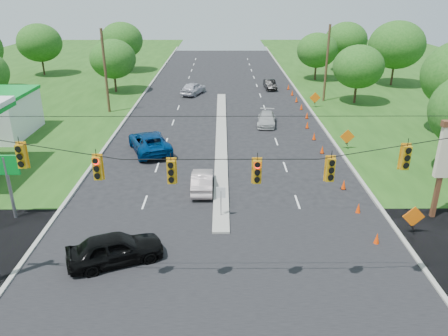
{
  "coord_description": "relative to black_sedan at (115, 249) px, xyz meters",
  "views": [
    {
      "loc": [
        0.08,
        -17.4,
        13.09
      ],
      "look_at": [
        0.19,
        7.15,
        2.8
      ],
      "focal_mm": 35.0,
      "sensor_mm": 36.0,
      "label": 1
    }
  ],
  "objects": [
    {
      "name": "signal_span",
      "position": [
        5.28,
        -2.37,
        4.15
      ],
      "size": [
        25.6,
        0.32,
        9.0
      ],
      "color": "#422D1C",
      "rests_on": "ground"
    },
    {
      "name": "curb_left",
      "position": [
        -4.77,
        28.63,
        -0.82
      ],
      "size": [
        0.25,
        110.0,
        0.16
      ],
      "primitive_type": "cube",
      "color": "gray",
      "rests_on": "ground"
    },
    {
      "name": "cone_7",
      "position": [
        14.45,
        26.13,
        -0.47
      ],
      "size": [
        0.32,
        0.32,
        0.7
      ],
      "primitive_type": "cone",
      "color": "#FF3D05",
      "rests_on": "ground"
    },
    {
      "name": "tree_10",
      "position": [
        29.33,
        42.63,
        4.76
      ],
      "size": [
        7.56,
        7.56,
        8.82
      ],
      "color": "black",
      "rests_on": "ground"
    },
    {
      "name": "cone_10",
      "position": [
        14.45,
        36.63,
        -0.47
      ],
      "size": [
        0.32,
        0.32,
        0.7
      ],
      "primitive_type": "cone",
      "color": "#FF3D05",
      "rests_on": "ground"
    },
    {
      "name": "cone_0",
      "position": [
        13.85,
        1.63,
        -0.47
      ],
      "size": [
        0.32,
        0.32,
        0.7
      ],
      "primitive_type": "cone",
      "color": "#FF3D05",
      "rests_on": "ground"
    },
    {
      "name": "median_sign",
      "position": [
        5.33,
        4.63,
        0.65
      ],
      "size": [
        0.55,
        0.06,
        2.05
      ],
      "color": "gray",
      "rests_on": "ground"
    },
    {
      "name": "utility_pole_far_left",
      "position": [
        -7.17,
        28.63,
        3.68
      ],
      "size": [
        0.28,
        0.28,
        9.0
      ],
      "primitive_type": "cylinder",
      "color": "#422D1C",
      "rests_on": "ground"
    },
    {
      "name": "cone_6",
      "position": [
        13.85,
        22.63,
        -0.47
      ],
      "size": [
        0.32,
        0.32,
        0.7
      ],
      "primitive_type": "cone",
      "color": "#FF3D05",
      "rests_on": "ground"
    },
    {
      "name": "cone_1",
      "position": [
        13.85,
        5.13,
        -0.47
      ],
      "size": [
        0.32,
        0.32,
        0.7
      ],
      "primitive_type": "cone",
      "color": "#FF3D05",
      "rests_on": "ground"
    },
    {
      "name": "curb_right",
      "position": [
        15.43,
        28.63,
        -0.82
      ],
      "size": [
        0.25,
        110.0,
        0.16
      ],
      "primitive_type": "cube",
      "color": "gray",
      "rests_on": "ground"
    },
    {
      "name": "tree_5",
      "position": [
        -8.67,
        38.63,
        3.52
      ],
      "size": [
        5.88,
        5.88,
        6.86
      ],
      "color": "black",
      "rests_on": "ground"
    },
    {
      "name": "work_sign_2",
      "position": [
        16.13,
        30.63,
        0.27
      ],
      "size": [
        1.27,
        0.58,
        1.37
      ],
      "color": "black",
      "rests_on": "ground"
    },
    {
      "name": "cone_8",
      "position": [
        14.45,
        29.63,
        -0.47
      ],
      "size": [
        0.32,
        0.32,
        0.7
      ],
      "primitive_type": "cone",
      "color": "#FF3D05",
      "rests_on": "ground"
    },
    {
      "name": "cone_4",
      "position": [
        13.85,
        15.63,
        -0.47
      ],
      "size": [
        0.32,
        0.32,
        0.7
      ],
      "primitive_type": "cone",
      "color": "#FF3D05",
      "rests_on": "ground"
    },
    {
      "name": "tree_9",
      "position": [
        21.33,
        32.63,
        3.52
      ],
      "size": [
        5.88,
        5.88,
        6.86
      ],
      "color": "black",
      "rests_on": "ground"
    },
    {
      "name": "median",
      "position": [
        5.33,
        19.63,
        -0.82
      ],
      "size": [
        1.0,
        34.0,
        0.18
      ],
      "primitive_type": "cube",
      "color": "gray",
      "rests_on": "ground"
    },
    {
      "name": "cone_11",
      "position": [
        14.45,
        40.13,
        -0.47
      ],
      "size": [
        0.32,
        0.32,
        0.7
      ],
      "primitive_type": "cone",
      "color": "#FF3D05",
      "rests_on": "ground"
    },
    {
      "name": "white_sedan",
      "position": [
        4.03,
        8.56,
        -0.14
      ],
      "size": [
        1.49,
        4.12,
        1.35
      ],
      "primitive_type": "imported",
      "rotation": [
        0.0,
        0.0,
        3.16
      ],
      "color": "#BBA6A5",
      "rests_on": "ground"
    },
    {
      "name": "tree_12",
      "position": [
        19.33,
        46.63,
        3.52
      ],
      "size": [
        5.88,
        5.88,
        6.86
      ],
      "color": "black",
      "rests_on": "ground"
    },
    {
      "name": "cross_street",
      "position": [
        5.33,
        -1.37,
        -0.82
      ],
      "size": [
        160.0,
        14.0,
        0.02
      ],
      "primitive_type": "cube",
      "color": "black",
      "rests_on": "ground"
    },
    {
      "name": "cone_5",
      "position": [
        13.85,
        19.13,
        -0.47
      ],
      "size": [
        0.32,
        0.32,
        0.7
      ],
      "primitive_type": "cone",
      "color": "#FF3D05",
      "rests_on": "ground"
    },
    {
      "name": "utility_pole_far_right",
      "position": [
        17.83,
        33.63,
        3.68
      ],
      "size": [
        0.28,
        0.28,
        9.0
      ],
      "primitive_type": "cylinder",
      "color": "#422D1C",
      "rests_on": "ground"
    },
    {
      "name": "dark_car_receding",
      "position": [
        11.95,
        40.4,
        -0.18
      ],
      "size": [
        1.57,
        3.93,
        1.27
      ],
      "primitive_type": "imported",
      "rotation": [
        0.0,
        0.0,
        0.06
      ],
      "color": "black",
      "rests_on": "ground"
    },
    {
      "name": "tree_4",
      "position": [
        -22.67,
        50.63,
        4.14
      ],
      "size": [
        6.72,
        6.72,
        7.84
      ],
      "color": "black",
      "rests_on": "ground"
    },
    {
      "name": "cone_3",
      "position": [
        13.85,
        12.13,
        -0.47
      ],
      "size": [
        0.32,
        0.32,
        0.7
      ],
      "primitive_type": "cone",
      "color": "#FF3D05",
      "rests_on": "ground"
    },
    {
      "name": "tree_6",
      "position": [
        -10.67,
        53.63,
        4.14
      ],
      "size": [
        6.72,
        6.72,
        7.84
      ],
      "color": "black",
      "rests_on": "ground"
    },
    {
      "name": "silver_car_oncoming",
      "position": [
        1.67,
        37.3,
        -0.02
      ],
      "size": [
        3.49,
        5.03,
        1.59
      ],
      "primitive_type": "imported",
      "rotation": [
        0.0,
        0.0,
        2.76
      ],
      "color": "#B6B4C0",
      "rests_on": "ground"
    },
    {
      "name": "black_sedan",
      "position": [
        0.0,
        0.0,
        0.0
      ],
      "size": [
        5.17,
        3.59,
        1.64
      ],
      "primitive_type": "imported",
      "rotation": [
        0.0,
        0.0,
        1.95
      ],
      "color": "black",
      "rests_on": "ground"
    },
    {
      "name": "tree_11",
      "position": [
        25.33,
        53.63,
        4.14
      ],
      "size": [
        6.72,
        6.72,
        7.84
      ],
      "color": "black",
      "rests_on": "ground"
    },
    {
      "name": "silver_car_far",
      "position": [
        9.91,
        23.82,
        -0.19
      ],
      "size": [
        2.29,
        4.54,
        1.26
      ],
      "primitive_type": "imported",
      "rotation": [
        0.0,
        0.0,
        -0.12
      ],
      "color": "#B0B0B0",
      "rests_on": "ground"
    },
    {
      "name": "blue_pickup",
      "position": [
        -0.76,
        16.17,
        0.02
      ],
      "size": [
        4.79,
        6.66,
        1.68
      ],
      "primitive_type": "imported",
      "rotation": [
        0.0,
        0.0,
        3.51
      ],
      "color": "navy",
      "rests_on": "ground"
    },
    {
      "name": "cone_9",
      "position": [
        14.45,
        33.13,
        -0.47
      ],
      "size": [
        0.32,
        0.32,
        0.7
      ],
      "primitive_type": "cone",
      "color": "#FF3D05",
      "rests_on": "ground"
    },
    {
      "name": "ground",
      "position": [
        5.33,
        -1.37,
        -0.82
      ],
      "size": [
        160.0,
        160.0,
        0.0
      ],
      "primitive_type": "plane",
      "color": "black",
      "rests_on": "ground"
    },
    {
      "name": "cone_2",
      "position": [
        13.85,
        8.63,
        -0.47
      ],
      "size": [
        0.32,
        0.32,
        0.7
      ],
      "primitive_type": "cone",
      "color": "#FF3D05",
      "rests_on": "ground"
    },
    {
      "name": "work_sign_0",
      "position": [
        16.13,
        2.63,
        0.27
      ],
      "size": [
        1.27,
        0.58,
        1.37
      ],
      "color": "black",
      "rests_on": "ground"
    },
    {
      "name": "work_sign_1",
      "position": [
        16.13,
        16.63,
        0.27
      ],
      "size": [
        1.27,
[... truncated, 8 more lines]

